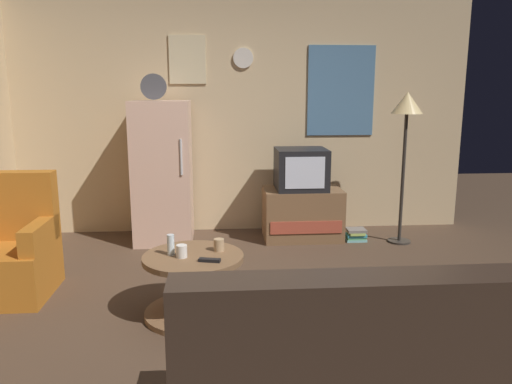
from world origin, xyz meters
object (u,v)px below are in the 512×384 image
crt_tv (301,169)px  mug_ceramic_tan (219,245)px  armchair (8,253)px  fridge (163,172)px  wine_glass (171,245)px  remote_control (210,260)px  coffee_table (194,285)px  standing_lamp (407,115)px  tv_stand (302,214)px  mug_ceramic_white (182,251)px  book_stack (356,235)px

crt_tv → mug_ceramic_tan: (-0.89, -1.76, -0.27)m
armchair → fridge: bearing=51.2°
wine_glass → remote_control: (0.27, -0.16, -0.06)m
coffee_table → wine_glass: size_ratio=4.80×
mug_ceramic_tan → armchair: size_ratio=0.09×
crt_tv → coffee_table: bearing=-120.3°
standing_lamp → tv_stand: bearing=167.6°
mug_ceramic_white → remote_control: size_ratio=0.60×
standing_lamp → mug_ceramic_tan: (-1.94, -1.54, -0.85)m
wine_glass → armchair: 1.44m
tv_stand → standing_lamp: (1.02, -0.22, 1.08)m
mug_ceramic_tan → book_stack: bearing=47.4°
remote_control → mug_ceramic_tan: bearing=87.9°
tv_stand → crt_tv: 0.50m
fridge → wine_glass: size_ratio=11.80×
standing_lamp → armchair: size_ratio=1.66×
mug_ceramic_tan → remote_control: (-0.07, -0.23, -0.03)m
tv_stand → crt_tv: crt_tv is taller
fridge → crt_tv: fridge is taller
fridge → wine_glass: fridge is taller
coffee_table → armchair: (-1.49, 0.52, 0.11)m
coffee_table → armchair: size_ratio=0.75×
mug_ceramic_tan → coffee_table: bearing=-156.0°
wine_glass → mug_ceramic_white: bearing=-36.0°
crt_tv → armchair: 2.92m
mug_ceramic_white → remote_control: 0.22m
standing_lamp → book_stack: size_ratio=7.28×
fridge → standing_lamp: (2.52, -0.26, 0.60)m
coffee_table → book_stack: (1.67, 1.69, -0.16)m
tv_stand → coffee_table: bearing=-120.8°
remote_control → book_stack: remote_control is taller
tv_stand → fridge: bearing=178.6°
wine_glass → standing_lamp: bearing=35.2°
book_stack → armchair: bearing=-159.7°
coffee_table → mug_ceramic_tan: 0.34m
wine_glass → mug_ceramic_tan: wine_glass is taller
crt_tv → book_stack: (0.59, -0.15, -0.70)m
crt_tv → wine_glass: 2.22m
standing_lamp → wine_glass: bearing=-144.8°
tv_stand → wine_glass: (-1.26, -1.83, 0.26)m
book_stack → standing_lamp: bearing=-9.1°
mug_ceramic_tan → fridge: bearing=108.0°
book_stack → coffee_table: bearing=-134.5°
mug_ceramic_tan → book_stack: size_ratio=0.41×
crt_tv → mug_ceramic_tan: bearing=-116.9°
standing_lamp → mug_ceramic_tan: 2.62m
standing_lamp → mug_ceramic_tan: size_ratio=17.67×
fridge → mug_ceramic_tan: (0.58, -1.80, -0.25)m
fridge → armchair: (-1.09, -1.36, -0.42)m
fridge → wine_glass: bearing=-82.5°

